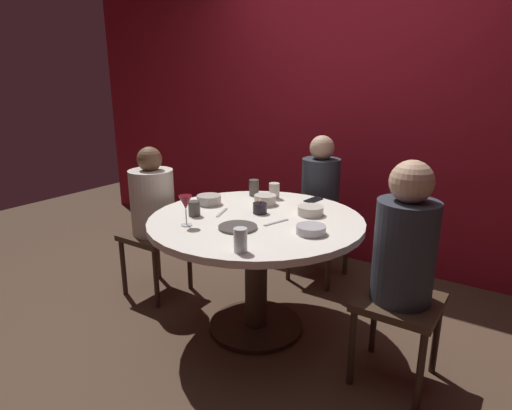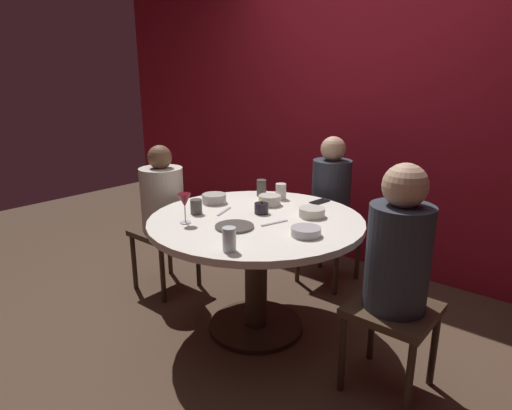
# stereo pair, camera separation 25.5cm
# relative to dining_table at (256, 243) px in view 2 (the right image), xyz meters

# --- Properties ---
(ground_plane) EXTENTS (8.00, 8.00, 0.00)m
(ground_plane) POSITION_rel_dining_table_xyz_m (0.00, 0.00, -0.58)
(ground_plane) COLOR #4C3828
(back_wall) EXTENTS (6.00, 0.10, 2.60)m
(back_wall) POSITION_rel_dining_table_xyz_m (0.00, 1.45, 0.72)
(back_wall) COLOR maroon
(back_wall) RESTS_ON ground
(dining_table) EXTENTS (1.29, 1.29, 0.74)m
(dining_table) POSITION_rel_dining_table_xyz_m (0.00, 0.00, 0.00)
(dining_table) COLOR silver
(dining_table) RESTS_ON ground
(seated_diner_left) EXTENTS (0.40, 0.40, 1.10)m
(seated_diner_left) POSITION_rel_dining_table_xyz_m (-0.89, 0.00, 0.10)
(seated_diner_left) COLOR #3F2D1E
(seated_diner_left) RESTS_ON ground
(seated_diner_back) EXTENTS (0.40, 0.40, 1.14)m
(seated_diner_back) POSITION_rel_dining_table_xyz_m (0.00, 0.89, 0.12)
(seated_diner_back) COLOR #3F2D1E
(seated_diner_back) RESTS_ON ground
(seated_diner_right) EXTENTS (0.40, 0.40, 1.18)m
(seated_diner_right) POSITION_rel_dining_table_xyz_m (0.88, 0.00, 0.15)
(seated_diner_right) COLOR #3F2D1E
(seated_diner_right) RESTS_ON ground
(candle_holder) EXTENTS (0.09, 0.09, 0.09)m
(candle_holder) POSITION_rel_dining_table_xyz_m (-0.03, 0.09, 0.19)
(candle_holder) COLOR black
(candle_holder) RESTS_ON dining_table
(wine_glass) EXTENTS (0.08, 0.08, 0.18)m
(wine_glass) POSITION_rel_dining_table_xyz_m (-0.25, -0.33, 0.29)
(wine_glass) COLOR silver
(wine_glass) RESTS_ON dining_table
(dinner_plate) EXTENTS (0.22, 0.22, 0.01)m
(dinner_plate) POSITION_rel_dining_table_xyz_m (0.02, -0.21, 0.17)
(dinner_plate) COLOR #4C4742
(dinner_plate) RESTS_ON dining_table
(cell_phone) EXTENTS (0.09, 0.15, 0.01)m
(cell_phone) POSITION_rel_dining_table_xyz_m (0.11, 0.54, 0.16)
(cell_phone) COLOR black
(cell_phone) RESTS_ON dining_table
(bowl_serving_large) EXTENTS (0.16, 0.16, 0.05)m
(bowl_serving_large) POSITION_rel_dining_table_xyz_m (0.40, -0.06, 0.18)
(bowl_serving_large) COLOR #B7B7BC
(bowl_serving_large) RESTS_ON dining_table
(bowl_salad_center) EXTENTS (0.16, 0.16, 0.05)m
(bowl_salad_center) POSITION_rel_dining_table_xyz_m (0.24, 0.23, 0.19)
(bowl_salad_center) COLOR beige
(bowl_salad_center) RESTS_ON dining_table
(bowl_small_white) EXTENTS (0.16, 0.16, 0.06)m
(bowl_small_white) POSITION_rel_dining_table_xyz_m (-0.42, 0.07, 0.19)
(bowl_small_white) COLOR #B2ADA3
(bowl_small_white) RESTS_ON dining_table
(bowl_sauce_side) EXTENTS (0.15, 0.15, 0.06)m
(bowl_sauce_side) POSITION_rel_dining_table_xyz_m (-0.11, 0.27, 0.19)
(bowl_sauce_side) COLOR beige
(bowl_sauce_side) RESTS_ON dining_table
(cup_near_candle) EXTENTS (0.07, 0.07, 0.11)m
(cup_near_candle) POSITION_rel_dining_table_xyz_m (-0.14, 0.43, 0.21)
(cup_near_candle) COLOR silver
(cup_near_candle) RESTS_ON dining_table
(cup_by_left_diner) EXTENTS (0.07, 0.07, 0.12)m
(cup_by_left_diner) POSITION_rel_dining_table_xyz_m (-0.29, 0.41, 0.22)
(cup_by_left_diner) COLOR #4C4742
(cup_by_left_diner) RESTS_ON dining_table
(cup_by_right_diner) EXTENTS (0.07, 0.07, 0.09)m
(cup_by_right_diner) POSITION_rel_dining_table_xyz_m (-0.33, -0.17, 0.21)
(cup_by_right_diner) COLOR #4C4742
(cup_by_right_diner) RESTS_ON dining_table
(cup_center_front) EXTENTS (0.07, 0.07, 0.12)m
(cup_center_front) POSITION_rel_dining_table_xyz_m (0.23, -0.48, 0.22)
(cup_center_front) COLOR silver
(cup_center_front) RESTS_ON dining_table
(fork_near_plate) EXTENTS (0.07, 0.18, 0.01)m
(fork_near_plate) POSITION_rel_dining_table_xyz_m (0.15, -0.01, 0.16)
(fork_near_plate) COLOR #B7B7BC
(fork_near_plate) RESTS_ON dining_table
(knife_near_plate) EXTENTS (0.07, 0.18, 0.01)m
(knife_near_plate) POSITION_rel_dining_table_xyz_m (-0.23, -0.04, 0.16)
(knife_near_plate) COLOR #B7B7BC
(knife_near_plate) RESTS_ON dining_table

